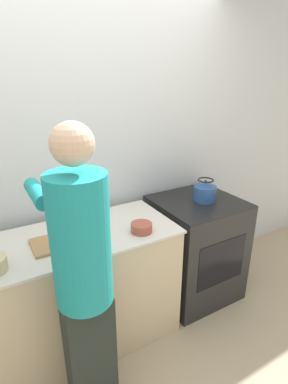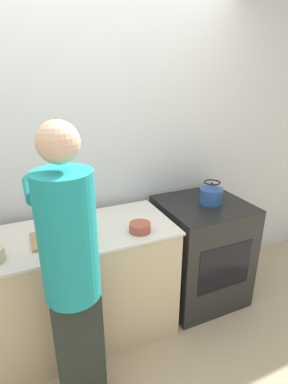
% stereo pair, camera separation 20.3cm
% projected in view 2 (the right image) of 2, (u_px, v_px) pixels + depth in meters
% --- Properties ---
extents(ground_plane, '(12.00, 12.00, 0.00)m').
position_uv_depth(ground_plane, '(122.00, 354.00, 2.16)').
color(ground_plane, tan).
extents(wall_back, '(8.00, 0.05, 2.60)m').
position_uv_depth(wall_back, '(85.00, 155.00, 2.30)').
color(wall_back, silver).
rests_on(wall_back, ground_plane).
extents(counter, '(1.69, 0.63, 0.89)m').
position_uv_depth(counter, '(57.00, 292.00, 2.12)').
color(counter, '#C6B28E').
rests_on(counter, ground_plane).
extents(oven, '(0.68, 0.66, 0.91)m').
position_uv_depth(oven, '(201.00, 251.00, 2.60)').
color(oven, black).
rests_on(oven, ground_plane).
extents(person, '(0.32, 0.57, 1.70)m').
position_uv_depth(person, '(71.00, 272.00, 1.53)').
color(person, black).
rests_on(person, ground_plane).
extents(cutting_board, '(0.40, 0.23, 0.02)m').
position_uv_depth(cutting_board, '(63.00, 236.00, 1.95)').
color(cutting_board, '#A87A4C').
rests_on(cutting_board, counter).
extents(knife, '(0.24, 0.09, 0.01)m').
position_uv_depth(knife, '(65.00, 236.00, 1.93)').
color(knife, silver).
rests_on(knife, cutting_board).
extents(kettle, '(0.18, 0.18, 0.19)m').
position_uv_depth(kettle, '(211.00, 194.00, 2.41)').
color(kettle, '#284C8C').
rests_on(kettle, oven).
extents(bowl_prep, '(0.15, 0.15, 0.06)m').
position_uv_depth(bowl_prep, '(140.00, 227.00, 2.02)').
color(bowl_prep, '#9E4738').
rests_on(bowl_prep, counter).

